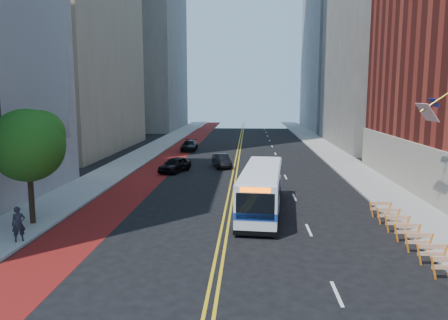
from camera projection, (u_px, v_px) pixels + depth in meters
ground at (217, 270)px, 19.13m from camera, size 160.00×160.00×0.00m
sidewalk_left at (131, 162)px, 49.40m from camera, size 4.00×140.00×0.15m
sidewalk_right at (345, 163)px, 48.05m from camera, size 4.00×140.00×0.15m
bus_lane_paint at (165, 162)px, 49.20m from camera, size 3.60×140.00×0.01m
center_line_inner at (235, 163)px, 48.75m from camera, size 0.14×140.00×0.01m
center_line_outer at (238, 163)px, 48.73m from camera, size 0.14×140.00×0.01m
lane_dashes at (275, 154)px, 56.37m from camera, size 0.14×98.20×0.01m
midrise_right_near at (402, 7)px, 62.21m from camera, size 18.00×26.00×40.00m
construction_barriers at (413, 235)px, 21.87m from camera, size 1.42×10.91×1.00m
street_tree at (29, 142)px, 24.99m from camera, size 4.20×4.20×6.70m
transit_bus at (262, 189)px, 28.34m from camera, size 3.33×10.94×2.96m
car_a at (175, 165)px, 43.08m from camera, size 3.16×4.70×1.49m
car_b at (222, 161)px, 45.97m from camera, size 2.40×4.36×1.36m
car_c at (189, 146)px, 59.20m from camera, size 1.99×4.84×1.40m
pedestrian at (19, 224)px, 22.33m from camera, size 0.79×0.74×1.82m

